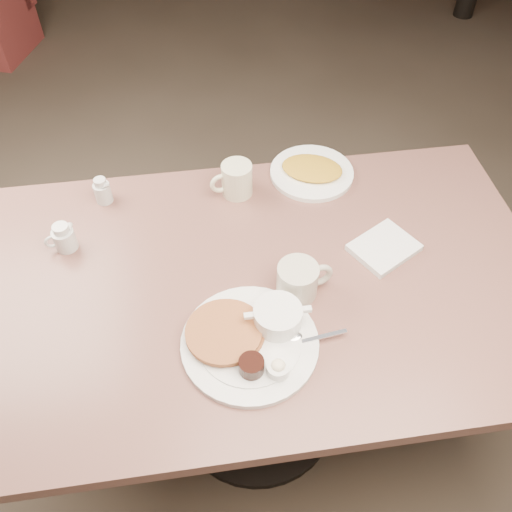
{
  "coord_description": "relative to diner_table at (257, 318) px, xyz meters",
  "views": [
    {
      "loc": [
        -0.12,
        -0.84,
        1.83
      ],
      "look_at": [
        0.0,
        0.02,
        0.82
      ],
      "focal_mm": 37.94,
      "sensor_mm": 36.0,
      "label": 1
    }
  ],
  "objects": [
    {
      "name": "room",
      "position": [
        0.0,
        0.0,
        0.82
      ],
      "size": [
        7.04,
        8.04,
        2.84
      ],
      "color": "#4C3F33",
      "rests_on": "ground"
    },
    {
      "name": "diner_table",
      "position": [
        0.0,
        0.0,
        0.0
      ],
      "size": [
        1.5,
        0.9,
        0.75
      ],
      "color": "#84564C",
      "rests_on": "ground"
    },
    {
      "name": "main_plate",
      "position": [
        -0.04,
        -0.18,
        0.19
      ],
      "size": [
        0.39,
        0.32,
        0.07
      ],
      "color": "white",
      "rests_on": "diner_table"
    },
    {
      "name": "coffee_mug_near",
      "position": [
        0.1,
        -0.05,
        0.22
      ],
      "size": [
        0.15,
        0.12,
        0.09
      ],
      "color": "beige",
      "rests_on": "diner_table"
    },
    {
      "name": "napkin",
      "position": [
        0.35,
        0.05,
        0.18
      ],
      "size": [
        0.21,
        0.19,
        0.02
      ],
      "color": "white",
      "rests_on": "diner_table"
    },
    {
      "name": "coffee_mug_far",
      "position": [
        -0.01,
        0.33,
        0.22
      ],
      "size": [
        0.13,
        0.11,
        0.1
      ],
      "color": "beige",
      "rests_on": "diner_table"
    },
    {
      "name": "creamer_left",
      "position": [
        -0.49,
        0.18,
        0.21
      ],
      "size": [
        0.08,
        0.06,
        0.08
      ],
      "color": "silver",
      "rests_on": "diner_table"
    },
    {
      "name": "creamer_right",
      "position": [
        -0.39,
        0.35,
        0.21
      ],
      "size": [
        0.06,
        0.07,
        0.08
      ],
      "color": "silver",
      "rests_on": "diner_table"
    },
    {
      "name": "hash_plate",
      "position": [
        0.22,
        0.38,
        0.18
      ],
      "size": [
        0.33,
        0.33,
        0.04
      ],
      "color": "white",
      "rests_on": "diner_table"
    }
  ]
}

